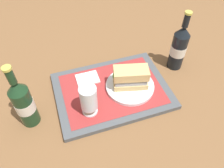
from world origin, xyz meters
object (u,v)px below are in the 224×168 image
Objects in this scene: sandwich at (130,77)px; second_bottle at (179,47)px; beer_glass at (89,100)px; beer_bottle at (23,103)px; plate at (130,86)px.

sandwich is 0.53× the size of second_bottle.
sandwich is 1.13× the size of beer_glass.
second_bottle is (-0.63, -0.09, 0.00)m from beer_bottle.
plate is at bearing 180.00° from sandwich.
plate is 0.05m from sandwich.
sandwich is at bearing -160.45° from beer_glass.
plate is 1.52× the size of beer_glass.
second_bottle is (-0.24, -0.07, 0.08)m from plate.
plate is 0.26m from second_bottle.
beer_bottle is at bearing 16.97° from sandwich.
beer_glass is 0.44m from second_bottle.
beer_bottle is at bearing -11.79° from beer_glass.
beer_bottle reaches higher than beer_glass.
beer_glass is (0.18, 0.06, 0.06)m from plate.
beer_bottle is (0.39, 0.02, 0.08)m from plate.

